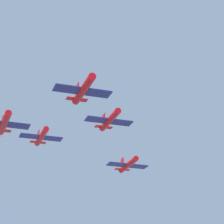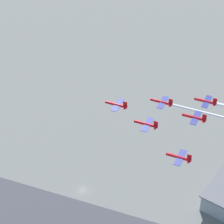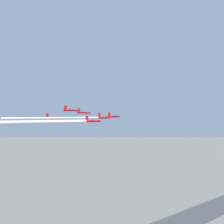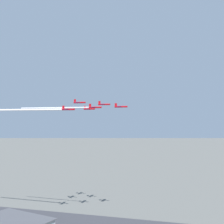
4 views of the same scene
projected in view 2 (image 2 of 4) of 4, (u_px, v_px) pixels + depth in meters
ground_plane at (83, 190)px, 239.90m from camera, size 3000.00×3000.00×0.00m
jet_0 at (117, 105)px, 176.39m from camera, size 7.79×7.53×2.61m
jet_1 at (147, 124)px, 165.58m from camera, size 7.79×7.53×2.61m
jet_2 at (162, 102)px, 178.32m from camera, size 7.79×7.53×2.61m
jet_3 at (180, 157)px, 157.54m from camera, size 7.79×7.53×2.61m
jet_4 at (195, 118)px, 166.59m from camera, size 7.79×7.53×2.61m
jet_5 at (206, 101)px, 180.75m from camera, size 7.79×7.53×2.61m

